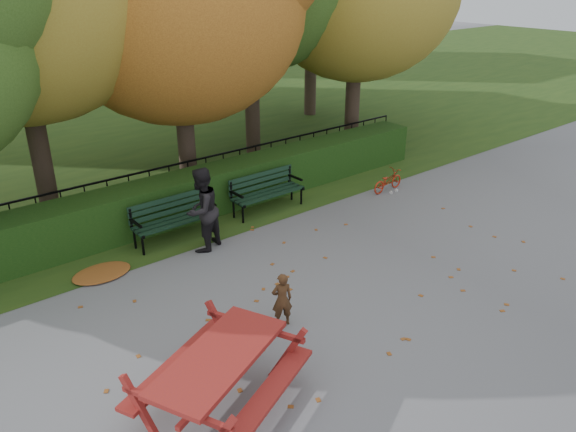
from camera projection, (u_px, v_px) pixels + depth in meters
ground at (342, 289)px, 9.95m from camera, size 90.00×90.00×0.00m
grass_strip at (66, 127)px, 19.84m from camera, size 90.00×90.00×0.00m
hedge at (207, 191)px, 12.92m from camera, size 13.00×0.90×1.00m
iron_fence at (189, 180)px, 13.48m from camera, size 14.00×0.04×1.02m
bench_left at (173, 216)px, 11.60m from camera, size 1.80×0.57×0.88m
bench_right at (266, 189)px, 12.99m from camera, size 1.80×0.57×0.88m
picnic_table at (220, 367)px, 7.00m from camera, size 2.51×2.31×0.98m
leaf_pile at (102, 273)px, 10.40m from camera, size 1.26×1.03×0.08m
leaf_scatter at (331, 282)px, 10.16m from camera, size 9.00×5.70×0.01m
child at (282, 300)px, 8.80m from camera, size 0.40×0.33×0.92m
adult at (202, 210)px, 11.03m from camera, size 1.02×0.93×1.72m
bicycle at (388, 181)px, 14.18m from camera, size 1.05×0.42×0.54m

